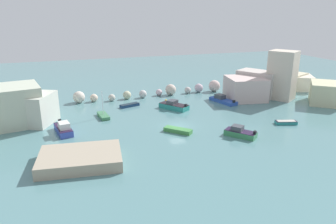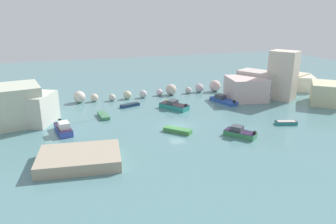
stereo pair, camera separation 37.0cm
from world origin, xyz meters
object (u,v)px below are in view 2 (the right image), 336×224
Objects in this scene: moored_boat_3 at (286,123)px; moored_boat_7 at (130,105)px; stone_dock at (80,158)px; moored_boat_1 at (174,106)px; moored_boat_2 at (223,100)px; moored_boat_5 at (240,133)px; channel_buoy at (166,100)px; moored_boat_4 at (178,130)px; moored_boat_6 at (63,128)px; moored_boat_0 at (103,115)px.

moored_boat_3 is 28.90m from moored_boat_7.
moored_boat_1 reaches higher than stone_dock.
moored_boat_3 is at bearing -169.02° from moored_boat_1.
moored_boat_5 is at bearing 144.55° from moored_boat_2.
channel_buoy is at bearing 143.52° from moored_boat_3.
stone_dock is at bearing -134.24° from moored_boat_7.
moored_boat_6 reaches higher than moored_boat_4.
moored_boat_6 is (-16.73, 5.28, 0.40)m from moored_boat_4.
channel_buoy is 17.60m from moored_boat_4.
moored_boat_3 is at bearing 6.73° from stone_dock.
moored_boat_6 is at bearing -175.41° from moored_boat_3.
moored_boat_5 is (4.48, -21.71, 0.37)m from channel_buoy.
moored_boat_7 is at bearing 125.24° from moored_boat_0.
moored_boat_2 is (10.83, -4.20, 0.26)m from channel_buoy.
stone_dock is 2.06× the size of moored_boat_5.
moored_boat_5 is 1.18× the size of moored_boat_7.
stone_dock reaches higher than moored_boat_3.
moored_boat_4 is 0.85× the size of moored_boat_5.
stone_dock is 17.88m from moored_boat_0.
moored_boat_6 reaches higher than moored_boat_3.
stone_dock is 33.55m from moored_boat_3.
moored_boat_3 is 10.34m from moored_boat_5.
moored_boat_2 is 19.52m from moored_boat_4.
stone_dock is 2.42× the size of moored_boat_4.
stone_dock is 25.81m from moored_boat_1.
moored_boat_7 is at bearing -171.49° from channel_buoy.
moored_boat_4 is at bearing 62.24° from moored_boat_6.
channel_buoy is 7.97m from moored_boat_7.
moored_boat_5 is at bearing -163.20° from moored_boat_4.
moored_boat_2 is (24.49, 2.00, 0.17)m from moored_boat_0.
moored_boat_5 is 26.79m from moored_boat_6.
moored_boat_0 reaches higher than moored_boat_3.
moored_boat_4 is 17.55m from moored_boat_6.
stone_dock is at bearing 107.38° from moored_boat_2.
moored_boat_1 is at bearing 80.69° from moored_boat_2.
moored_boat_4 is at bearing 127.82° from moored_boat_1.
stone_dock is 35.24m from moored_boat_2.
moored_boat_7 is (-7.67, 4.22, -0.34)m from moored_boat_1.
moored_boat_4 reaches higher than moored_boat_7.
moored_boat_3 is (14.55, -19.40, 0.08)m from channel_buoy.
stone_dock is at bearing -1.77° from moored_boat_6.
moored_boat_6 is at bearing 28.09° from moored_boat_4.
stone_dock reaches higher than moored_boat_7.
moored_boat_5 is (4.68, -16.31, -0.02)m from moored_boat_1.
stone_dock is 1.76× the size of moored_boat_6.
channel_buoy is 0.11× the size of moored_boat_7.
moored_boat_3 is at bearing -57.18° from moored_boat_7.
moored_boat_5 is at bearing 4.00° from stone_dock.
moored_boat_3 is at bearing -141.29° from moored_boat_4.
channel_buoy is 0.08× the size of moored_boat_6.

